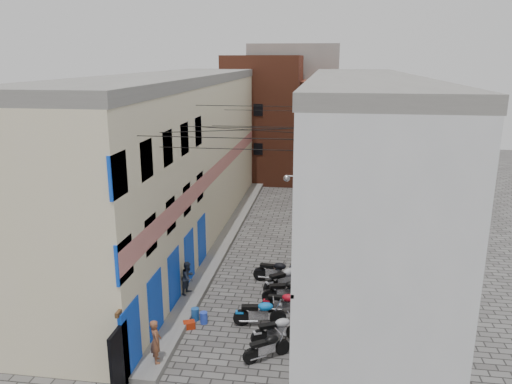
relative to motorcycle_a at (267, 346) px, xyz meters
The scene contains 20 objects.
plinth 11.57m from the motorcycle_a, 108.36° to the left, with size 0.90×26.00×0.25m, color slate.
building_left 13.36m from the motorcycle_a, 121.04° to the left, with size 5.10×27.00×9.00m.
building_right 12.16m from the motorcycle_a, 72.75° to the left, with size 5.94×26.00×9.00m.
building_far_brick_left 26.60m from the motorcycle_a, 97.87° to the left, with size 6.00×6.00×10.00m, color brown.
building_far_brick_right 28.22m from the motorcycle_a, 87.12° to the left, with size 5.00×6.00×8.00m, color brown.
building_far_concrete 32.40m from the motorcycle_a, 92.85° to the left, with size 8.00×5.00×11.00m, color slate.
far_shopfront 23.24m from the motorcycle_a, 93.93° to the left, with size 2.00×0.30×2.40m, color black.
overhead_wires 8.82m from the motorcycle_a, 105.83° to the left, with size 5.80×13.02×1.32m.
motorcycle_a is the anchor object (origin of this frame).
motorcycle_b 1.07m from the motorcycle_a, 77.62° to the left, with size 0.61×1.93×1.12m, color #AFAEB3, non-canonical shape.
motorcycle_c 2.20m from the motorcycle_a, 104.19° to the left, with size 0.64×2.02×1.17m, color blue, non-canonical shape.
motorcycle_d 3.18m from the motorcycle_a, 85.12° to the left, with size 0.57×1.81×1.05m, color red, non-canonical shape.
motorcycle_e 4.09m from the motorcycle_a, 85.68° to the left, with size 0.65×2.06×1.19m, color black, non-canonical shape.
motorcycle_f 5.17m from the motorcycle_a, 88.37° to the left, with size 0.68×2.16×1.25m, color #A7A8AC, non-canonical shape.
motorcycle_g 6.00m from the motorcycle_a, 93.64° to the left, with size 0.63×2.01×1.16m, color black, non-canonical shape.
person_a 3.67m from the motorcycle_a, 163.60° to the right, with size 0.54×0.35×1.48m, color brown.
person_b 5.45m from the motorcycle_a, 134.56° to the left, with size 0.68×0.53×1.41m, color #2F3847.
water_jug_near 3.34m from the motorcycle_a, 143.61° to the left, with size 0.29×0.29×0.46m, color blue.
water_jug_far 3.77m from the motorcycle_a, 144.76° to the left, with size 0.31×0.31×0.49m, color #2158A7.
red_crate 3.52m from the motorcycle_a, 153.79° to the left, with size 0.43×0.32×0.27m, color #A9270C.
Camera 1 is at (3.39, -12.65, 9.85)m, focal length 35.00 mm.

